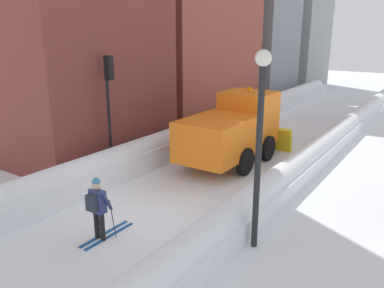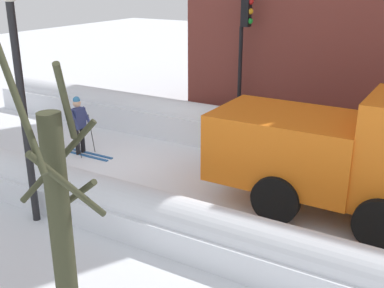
% 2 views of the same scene
% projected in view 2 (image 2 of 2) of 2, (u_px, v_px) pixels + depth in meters
% --- Properties ---
extents(plow_truck, '(3.20, 5.98, 3.12)m').
position_uv_depth(plow_truck, '(344.00, 154.00, 10.45)').
color(plow_truck, orange).
rests_on(plow_truck, ground).
extents(skier, '(0.62, 1.80, 1.81)m').
position_uv_depth(skier, '(78.00, 122.00, 14.27)').
color(skier, black).
rests_on(skier, ground).
extents(traffic_light_pole, '(0.28, 0.42, 4.64)m').
position_uv_depth(traffic_light_pole, '(244.00, 43.00, 14.36)').
color(traffic_light_pole, black).
rests_on(traffic_light_pole, ground).
extents(street_lamp, '(0.40, 0.40, 5.11)m').
position_uv_depth(street_lamp, '(19.00, 78.00, 9.56)').
color(street_lamp, black).
rests_on(street_lamp, ground).
extents(bare_tree_near, '(1.11, 1.10, 4.54)m').
position_uv_depth(bare_tree_near, '(63.00, 246.00, 5.82)').
color(bare_tree_near, '#383A26').
rests_on(bare_tree_near, ground).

